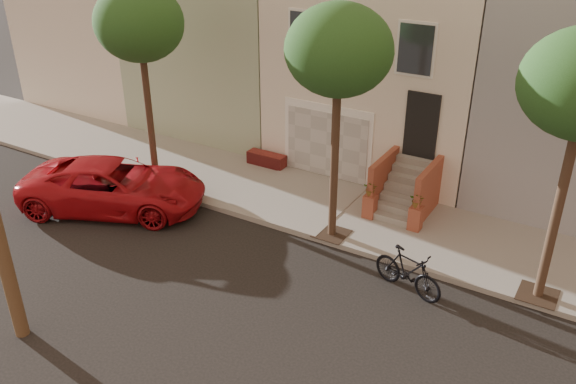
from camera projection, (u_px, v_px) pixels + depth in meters
The scene contains 7 objects.
ground at pixel (219, 300), 14.14m from camera, with size 90.00×90.00×0.00m, color black.
sidewalk at pixel (324, 206), 18.20m from camera, with size 40.00×3.70×0.15m, color gray.
house_row at pixel (404, 51), 21.05m from camera, with size 33.10×11.70×7.00m.
tree_left at pixel (139, 24), 17.27m from camera, with size 2.70×2.57×6.30m.
tree_mid at pixel (339, 52), 14.29m from camera, with size 2.70×2.57×6.30m.
pickup_truck at pixel (114, 186), 17.92m from camera, with size 2.53×5.48×1.52m, color #AC1119.
motorcycle at pixel (408, 271), 14.20m from camera, with size 0.54×1.91×1.15m, color black.
Camera 1 is at (7.30, -8.97, 8.70)m, focal length 36.96 mm.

